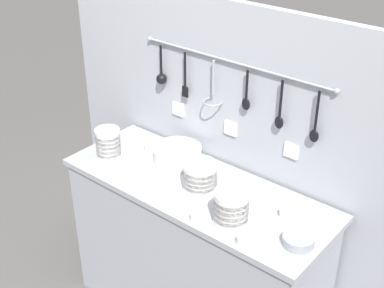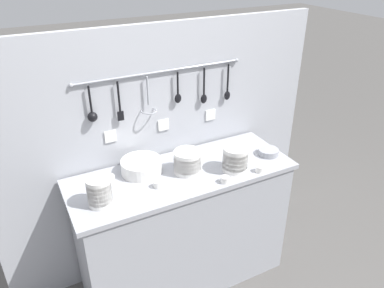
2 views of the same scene
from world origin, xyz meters
name	(u,v)px [view 1 (image 1 of 2)]	position (x,y,z in m)	size (l,w,h in m)	color
counter	(196,255)	(0.00, 0.00, 0.43)	(1.36, 0.51, 0.85)	#9EA0A8
back_wall	(232,164)	(0.00, 0.29, 0.84)	(2.16, 0.11, 1.67)	#A8AAB2
bowl_stack_short_front	(200,176)	(0.03, -0.01, 0.92)	(0.16, 0.16, 0.14)	white
bowl_stack_wide_centre	(108,144)	(-0.51, -0.08, 0.93)	(0.13, 0.13, 0.16)	white
bowl_stack_tall_left	(231,208)	(0.29, -0.12, 0.93)	(0.15, 0.15, 0.15)	white
plate_stack	(178,154)	(-0.21, 0.11, 0.89)	(0.24, 0.24, 0.08)	white
steel_mixing_bowl	(298,240)	(0.58, -0.07, 0.87)	(0.13, 0.13, 0.04)	#93969E
cup_back_right	(243,240)	(0.41, -0.21, 0.87)	(0.05, 0.05, 0.04)	white
cup_by_caddy	(196,217)	(0.17, -0.21, 0.87)	(0.05, 0.05, 0.04)	white
cup_front_right	(156,175)	(-0.19, -0.07, 0.87)	(0.05, 0.05, 0.04)	white
cup_front_left	(285,213)	(0.45, 0.06, 0.87)	(0.05, 0.05, 0.04)	white
cup_back_left	(149,147)	(-0.41, 0.10, 0.87)	(0.05, 0.05, 0.04)	white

